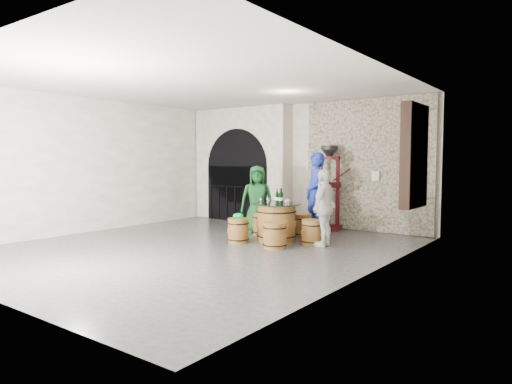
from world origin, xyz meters
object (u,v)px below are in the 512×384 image
Objects in this scene: barrel_stool_right at (312,232)px; person_white at (324,208)px; barrel_stool_left at (262,224)px; side_barrel at (279,215)px; wine_bottle_left at (277,197)px; corking_press at (329,181)px; barrel_stool_near_left at (238,231)px; person_blue at (316,193)px; wine_bottle_right at (281,197)px; barrel_stool_far at (302,225)px; barrel_stool_near_right at (275,236)px; wine_bottle_center at (281,198)px; person_green at (257,199)px; barrel_table at (276,222)px.

person_white reaches higher than barrel_stool_right.
side_barrel is (-0.27, 1.11, 0.09)m from barrel_stool_left.
wine_bottle_left is at bearing -57.79° from side_barrel.
wine_bottle_left is 0.16× the size of corking_press.
person_blue is at bearing 68.37° from barrel_stool_near_left.
person_white is at bearing -11.73° from barrel_stool_left.
person_blue is 1.16m from wine_bottle_right.
wine_bottle_right is at bearing -100.02° from barrel_stool_far.
barrel_stool_left is 0.93m from barrel_stool_far.
barrel_stool_left is at bearing -156.92° from barrel_stool_far.
wine_bottle_left is (0.71, -0.45, 0.68)m from barrel_stool_left.
barrel_stool_near_right is 0.33× the size of person_white.
barrel_stool_near_left is 0.27× the size of person_blue.
barrel_stool_near_left is at bearing -135.60° from wine_bottle_center.
person_white is at bearing -21.41° from person_blue.
barrel_stool_right is 0.33× the size of person_white.
side_barrel reaches higher than barrel_stool_near_right.
barrel_stool_left is 1.58× the size of wine_bottle_right.
wine_bottle_left is 1.00× the size of wine_bottle_right.
wine_bottle_center is at bearing -55.54° from side_barrel.
wine_bottle_right is 0.16× the size of corking_press.
person_green is at bearing 147.37° from wine_bottle_left.
barrel_stool_left is at bearing -127.13° from corking_press.
barrel_table is 2.03× the size of barrel_stool_left.
barrel_stool_far and barrel_stool_near_left have the same top height.
side_barrel is at bearing -160.39° from person_blue.
wine_bottle_center is at bearing -70.00° from person_green.
wine_bottle_right reaches higher than barrel_stool_far.
barrel_table is 2.03× the size of barrel_stool_right.
barrel_stool_right is 1.53m from barrel_stool_near_left.
barrel_stool_near_right is at bearing -64.85° from wine_bottle_center.
person_blue reaches higher than wine_bottle_center.
corking_press is at bearing -158.99° from person_white.
person_green is (-0.46, 1.30, 0.54)m from barrel_stool_near_left.
wine_bottle_center is 0.47× the size of side_barrel.
person_green reaches higher than barrel_table.
person_white is at bearing -38.11° from barrel_stool_far.
barrel_stool_near_right is at bearing -58.17° from side_barrel.
corking_press is at bearing 12.40° from person_green.
person_white reaches higher than side_barrel.
barrel_stool_near_right is 0.27× the size of person_blue.
barrel_stool_left is 2.07m from corking_press.
person_green is at bearing -119.73° from person_blue.
side_barrel is (-0.97, 1.57, -0.05)m from barrel_table.
barrel_table reaches higher than barrel_stool_near_left.
barrel_stool_near_right is 1.15m from person_white.
person_white is (0.26, 0.02, 0.52)m from barrel_stool_right.
person_blue reaches higher than barrel_table.
barrel_stool_near_right is at bearing -59.01° from wine_bottle_left.
barrel_stool_left is at bearing -105.73° from person_white.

